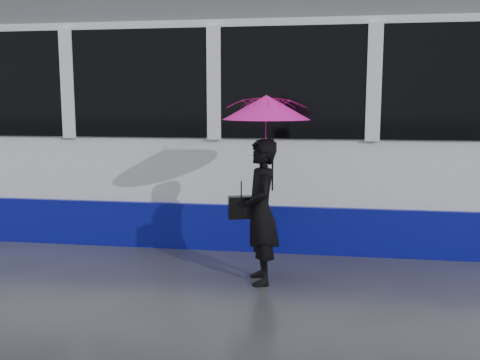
# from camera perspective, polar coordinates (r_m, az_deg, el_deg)

# --- Properties ---
(ground) EXTENTS (90.00, 90.00, 0.00)m
(ground) POSITION_cam_1_polar(r_m,az_deg,el_deg) (6.12, -7.49, -10.48)
(ground) COLOR #28282C
(ground) RESTS_ON ground
(rails) EXTENTS (34.00, 1.51, 0.02)m
(rails) POSITION_cam_1_polar(r_m,az_deg,el_deg) (8.45, -2.72, -5.03)
(rails) COLOR #3F3D38
(rails) RESTS_ON ground
(tram) EXTENTS (26.00, 2.56, 3.35)m
(tram) POSITION_cam_1_polar(r_m,az_deg,el_deg) (8.13, 16.71, 5.70)
(tram) COLOR white
(tram) RESTS_ON ground
(woman) EXTENTS (0.53, 0.66, 1.58)m
(woman) POSITION_cam_1_polar(r_m,az_deg,el_deg) (5.79, 2.26, -3.40)
(woman) COLOR black
(woman) RESTS_ON ground
(umbrella) EXTENTS (1.15, 1.15, 1.07)m
(umbrella) POSITION_cam_1_polar(r_m,az_deg,el_deg) (5.67, 2.82, 5.93)
(umbrella) COLOR #F4145F
(umbrella) RESTS_ON ground
(handbag) EXTENTS (0.30, 0.20, 0.42)m
(handbag) POSITION_cam_1_polar(r_m,az_deg,el_deg) (5.83, 0.13, -2.92)
(handbag) COLOR black
(handbag) RESTS_ON ground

